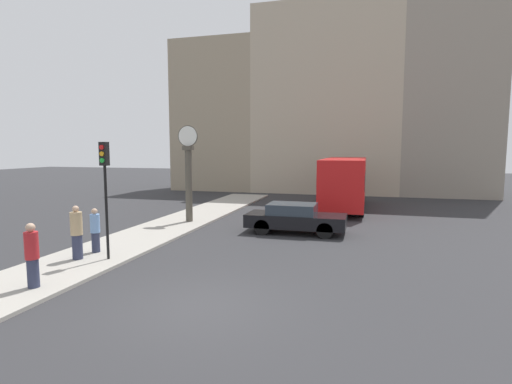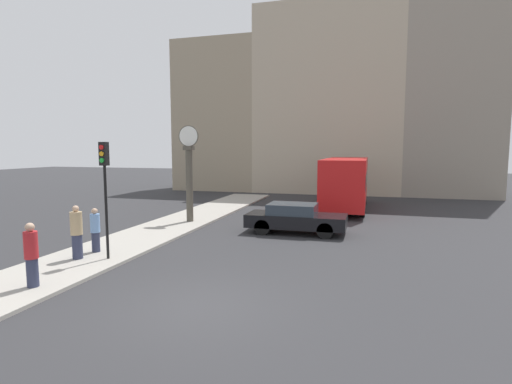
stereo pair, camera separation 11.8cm
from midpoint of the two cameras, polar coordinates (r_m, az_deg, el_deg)
ground_plane at (r=9.96m, az=-8.12°, el=-15.88°), size 120.00×120.00×0.00m
sidewalk_corner at (r=20.81m, az=-10.03°, el=-4.08°), size 2.96×23.94×0.10m
building_row at (r=35.21m, az=11.40°, el=12.84°), size 26.58×5.00×18.14m
sedan_car at (r=17.75m, az=5.82°, el=-3.71°), size 4.35×1.73×1.32m
bus_distant at (r=25.19m, az=12.86°, el=1.60°), size 2.46×8.54×3.13m
traffic_light_near at (r=13.84m, az=-20.57°, el=2.17°), size 0.26×0.24×3.85m
street_clock at (r=20.09m, az=-9.35°, el=2.47°), size 1.04×0.44×4.77m
pedestrian_tan_coat at (r=14.45m, az=-24.03°, el=-5.29°), size 0.38×0.38×1.78m
pedestrian_red_top at (r=12.08m, az=-29.18°, el=-7.84°), size 0.35×0.35×1.71m
pedestrian_blue_stripe at (r=15.17m, az=-21.76°, el=-5.07°), size 0.33×0.33×1.56m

